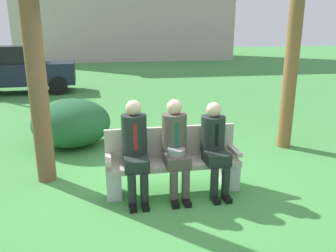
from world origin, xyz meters
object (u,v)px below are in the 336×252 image
object	(u,v)px
park_bench	(172,162)
shrub_near_bench	(71,123)
seated_man_middle	(175,143)
seated_man_left	(135,145)
seated_man_right	(215,143)
parked_car_near	(18,70)

from	to	relation	value
park_bench	shrub_near_bench	xyz separation A→B (m)	(-1.57, 2.21, 0.05)
seated_man_middle	shrub_near_bench	size ratio (longest dim) A/B	0.88
seated_man_left	seated_man_right	size ratio (longest dim) A/B	1.06
seated_man_right	seated_man_left	bearing A→B (deg)	179.63
park_bench	seated_man_left	xyz separation A→B (m)	(-0.53, -0.12, 0.33)
seated_man_right	shrub_near_bench	world-z (taller)	seated_man_right
seated_man_left	shrub_near_bench	xyz separation A→B (m)	(-1.04, 2.33, -0.27)
seated_man_middle	seated_man_right	bearing A→B (deg)	-0.03
seated_man_left	parked_car_near	size ratio (longest dim) A/B	0.34
seated_man_middle	parked_car_near	bearing A→B (deg)	114.45
seated_man_left	seated_man_middle	distance (m)	0.55
seated_man_right	shrub_near_bench	xyz separation A→B (m)	(-2.15, 2.34, -0.24)
seated_man_right	parked_car_near	size ratio (longest dim) A/B	0.32
seated_man_right	park_bench	bearing A→B (deg)	167.29
seated_man_right	shrub_near_bench	bearing A→B (deg)	132.58
seated_man_left	shrub_near_bench	world-z (taller)	seated_man_left
park_bench	shrub_near_bench	bearing A→B (deg)	125.51
seated_man_middle	shrub_near_bench	bearing A→B (deg)	124.23
park_bench	parked_car_near	size ratio (longest dim) A/B	0.47
shrub_near_bench	seated_man_left	bearing A→B (deg)	-65.91
seated_man_left	parked_car_near	bearing A→B (deg)	111.42
park_bench	seated_man_middle	world-z (taller)	seated_man_middle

